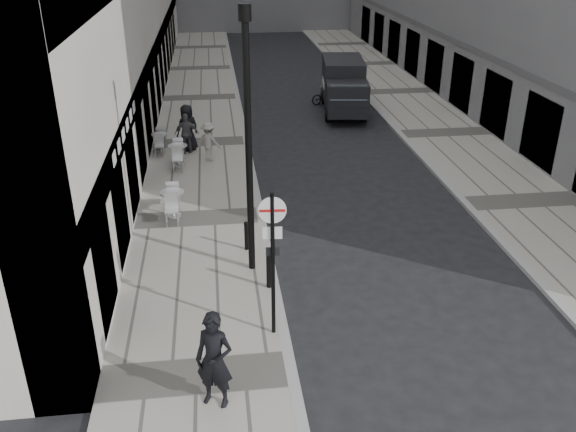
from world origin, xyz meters
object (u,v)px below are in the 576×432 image
(lamppost, at_px, (248,133))
(sign_post, at_px, (273,246))
(walking_man, at_px, (214,360))
(panel_van, at_px, (344,84))
(cyclist, at_px, (326,91))

(lamppost, bearing_deg, sign_post, -84.52)
(walking_man, relative_size, panel_van, 0.37)
(panel_van, bearing_deg, walking_man, -101.09)
(sign_post, xyz_separation_m, cyclist, (4.85, 19.85, -1.68))
(panel_van, bearing_deg, lamppost, -103.21)
(sign_post, xyz_separation_m, lamppost, (-0.29, 2.98, 1.59))
(walking_man, height_order, panel_van, panel_van)
(walking_man, height_order, lamppost, lamppost)
(walking_man, height_order, sign_post, sign_post)
(sign_post, distance_m, panel_van, 19.20)
(cyclist, bearing_deg, sign_post, -119.44)
(panel_van, xyz_separation_m, cyclist, (-0.62, 1.47, -0.72))
(walking_man, distance_m, cyclist, 22.86)
(lamppost, relative_size, panel_van, 1.25)
(walking_man, distance_m, panel_van, 21.63)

